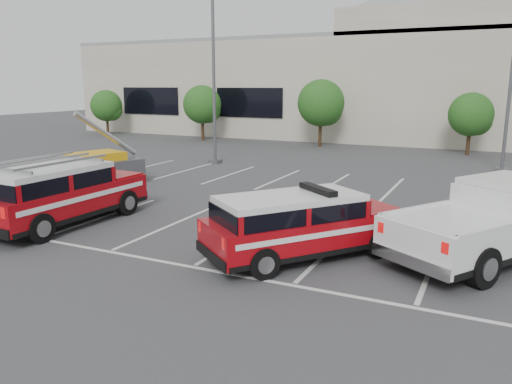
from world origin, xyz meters
TOP-DOWN VIEW (x-y plane):
  - ground at (0.00, 0.00)m, footprint 120.00×120.00m
  - stall_markings at (0.00, 4.50)m, footprint 23.00×15.00m
  - convention_building at (0.18, 31.86)m, footprint 60.00×16.99m
  - tree_far_left at (-24.91, 22.05)m, footprint 2.77×2.77m
  - tree_left at (-14.91, 22.05)m, footprint 3.07×3.07m
  - tree_mid_left at (-4.91, 22.05)m, footprint 3.37×3.37m
  - tree_mid_right at (5.09, 22.05)m, footprint 2.77×2.77m
  - light_pole_left at (-8.00, 12.00)m, footprint 0.90×0.60m
  - light_pole_mid at (7.00, 16.00)m, footprint 0.90×0.60m
  - fire_chief_suv at (2.22, -0.96)m, footprint 4.81×5.39m
  - white_pickup at (6.85, 1.33)m, footprint 5.51×6.86m
  - ladder_suv at (-5.97, -1.36)m, footprint 2.41×5.68m
  - utility_rig at (-9.71, 4.04)m, footprint 4.26×4.22m

SIDE VIEW (x-z plane):
  - ground at x=0.00m, z-range 0.00..0.00m
  - stall_markings at x=0.00m, z-range 0.00..0.01m
  - utility_rig at x=-9.71m, z-range -1.01..2.35m
  - fire_chief_suv at x=2.22m, z-range -0.17..1.70m
  - white_pickup at x=6.85m, z-range -0.21..1.84m
  - ladder_suv at x=-5.97m, z-range -0.22..1.99m
  - tree_far_left at x=-24.91m, z-range 0.51..4.50m
  - tree_mid_right at x=5.09m, z-range 0.51..4.50m
  - tree_left at x=-14.91m, z-range 0.56..4.98m
  - tree_mid_left at x=-4.91m, z-range 0.62..5.46m
  - convention_building at x=0.18m, z-range -1.88..11.32m
  - light_pole_left at x=-8.00m, z-range 0.07..10.31m
  - light_pole_mid at x=7.00m, z-range 0.07..10.31m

